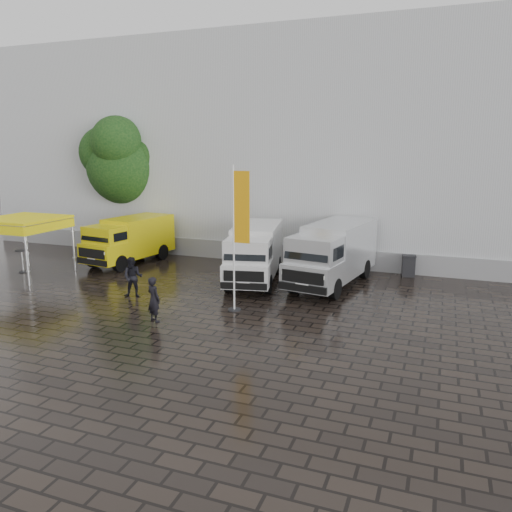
{
  "coord_description": "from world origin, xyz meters",
  "views": [
    {
      "loc": [
        7.26,
        -16.68,
        5.99
      ],
      "look_at": [
        0.13,
        2.2,
        1.62
      ],
      "focal_mm": 35.0,
      "sensor_mm": 36.0,
      "label": 1
    }
  ],
  "objects": [
    {
      "name": "van_silver",
      "position": [
        2.8,
        4.7,
        1.36
      ],
      "size": [
        3.05,
        6.51,
        2.71
      ],
      "primitive_type": null,
      "rotation": [
        0.0,
        0.0,
        -0.16
      ],
      "color": "silver",
      "rests_on": "ground"
    },
    {
      "name": "ground",
      "position": [
        0.0,
        0.0,
        0.0
      ],
      "size": [
        120.0,
        120.0,
        0.0
      ],
      "primitive_type": "plane",
      "color": "black",
      "rests_on": "ground"
    },
    {
      "name": "person_tent",
      "position": [
        -4.41,
        -0.01,
        0.83
      ],
      "size": [
        0.97,
        0.85,
        1.67
      ],
      "primitive_type": "imported",
      "rotation": [
        0.0,
        0.0,
        0.32
      ],
      "color": "black",
      "rests_on": "ground"
    },
    {
      "name": "canopy_tent",
      "position": [
        -11.24,
        1.22,
        2.62
      ],
      "size": [
        3.19,
        3.19,
        2.8
      ],
      "color": "silver",
      "rests_on": "ground"
    },
    {
      "name": "wheelie_bin",
      "position": [
        5.9,
        7.54,
        0.51
      ],
      "size": [
        0.7,
        0.7,
        1.03
      ],
      "primitive_type": "cube",
      "rotation": [
        0.0,
        0.0,
        0.14
      ],
      "color": "black",
      "rests_on": "ground"
    },
    {
      "name": "person_front",
      "position": [
        -2.01,
        -2.28,
        0.81
      ],
      "size": [
        0.7,
        0.59,
        1.62
      ],
      "primitive_type": "imported",
      "rotation": [
        0.0,
        0.0,
        2.74
      ],
      "color": "black",
      "rests_on": "ground"
    },
    {
      "name": "hall_plinth",
      "position": [
        2.0,
        7.95,
        0.5
      ],
      "size": [
        44.0,
        0.15,
        1.0
      ],
      "primitive_type": "cube",
      "color": "gray",
      "rests_on": "ground"
    },
    {
      "name": "cocktail_table",
      "position": [
        -11.93,
        1.62,
        0.56
      ],
      "size": [
        0.6,
        0.6,
        1.11
      ],
      "primitive_type": "cylinder",
      "color": "black",
      "rests_on": "ground"
    },
    {
      "name": "exhibition_hall",
      "position": [
        2.0,
        16.0,
        6.0
      ],
      "size": [
        44.0,
        16.0,
        12.0
      ],
      "primitive_type": "cube",
      "color": "silver",
      "rests_on": "ground"
    },
    {
      "name": "tree",
      "position": [
        -10.74,
        8.87,
        5.19
      ],
      "size": [
        4.51,
        4.51,
        8.09
      ],
      "color": "black",
      "rests_on": "ground"
    },
    {
      "name": "van_yellow",
      "position": [
        -8.14,
        5.14,
        1.19
      ],
      "size": [
        2.71,
        5.41,
        2.39
      ],
      "primitive_type": null,
      "rotation": [
        0.0,
        0.0,
        -0.14
      ],
      "color": "#DAC90B",
      "rests_on": "ground"
    },
    {
      "name": "van_white",
      "position": [
        -0.62,
        4.05,
        1.26
      ],
      "size": [
        3.11,
        6.08,
        2.52
      ],
      "primitive_type": null,
      "rotation": [
        0.0,
        0.0,
        0.21
      ],
      "color": "silver",
      "rests_on": "ground"
    },
    {
      "name": "flagpole",
      "position": [
        0.32,
        -0.13,
        3.06
      ],
      "size": [
        0.88,
        0.5,
        5.42
      ],
      "color": "black",
      "rests_on": "ground"
    }
  ]
}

